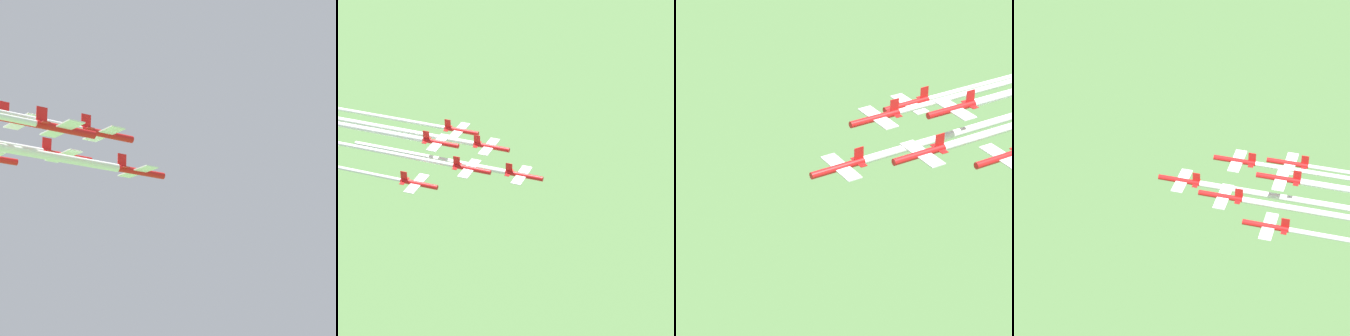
% 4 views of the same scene
% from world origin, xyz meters
% --- Properties ---
extents(jet_0, '(9.12, 8.92, 3.16)m').
position_xyz_m(jet_0, '(21.65, 21.02, 139.61)').
color(jet_0, red).
extents(jet_1, '(9.12, 8.92, 3.16)m').
position_xyz_m(jet_1, '(28.16, 10.26, 142.01)').
color(jet_1, red).
extents(jet_2, '(9.12, 8.92, 3.16)m').
position_xyz_m(jet_2, '(34.22, 21.48, 142.76)').
color(jet_2, red).
extents(jet_3, '(9.12, 8.92, 3.16)m').
position_xyz_m(jet_3, '(34.66, -0.50, 141.38)').
color(jet_3, red).
extents(jet_4, '(9.12, 8.92, 3.16)m').
position_xyz_m(jet_4, '(40.72, 10.72, 144.37)').
color(jet_4, red).
extents(jet_5, '(9.12, 8.92, 3.16)m').
position_xyz_m(jet_5, '(46.78, 21.93, 140.01)').
color(jet_5, red).
extents(smoke_trail_0, '(36.83, 20.73, 1.34)m').
position_xyz_m(smoke_trail_0, '(43.56, 9.18, 139.56)').
color(smoke_trail_0, white).
extents(smoke_trail_1, '(48.66, 27.10, 1.30)m').
position_xyz_m(smoke_trail_1, '(55.98, -4.77, 141.96)').
color(smoke_trail_1, white).
extents(smoke_trail_2, '(35.29, 19.69, 1.00)m').
position_xyz_m(smoke_trail_2, '(55.43, 10.01, 142.72)').
color(smoke_trail_2, white).
extents(smoke_trail_3, '(32.52, 18.21, 1.03)m').
position_xyz_m(smoke_trail_3, '(54.48, -11.21, 141.34)').
color(smoke_trail_3, white).
extents(smoke_trail_4, '(42.59, 23.85, 1.35)m').
position_xyz_m(smoke_trail_4, '(65.50, -2.67, 144.33)').
color(smoke_trail_4, white).
extents(smoke_trail_5, '(26.67, 14.96, 0.89)m').
position_xyz_m(smoke_trail_5, '(63.71, 12.79, 139.96)').
color(smoke_trail_5, white).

